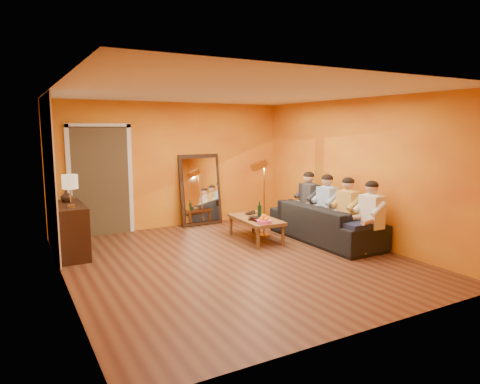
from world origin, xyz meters
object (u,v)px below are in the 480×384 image
table_lamp (70,191)px  sofa (325,223)px  person_far_right (309,202)px  vase (66,196)px  coffee_table (256,229)px  tumbler (258,214)px  floor_lamp (264,200)px  mirror_frame (200,190)px  dog (352,234)px  person_far_left (371,218)px  sideboard (70,230)px  laptop (254,213)px  wine_bottle (260,210)px  person_mid_left (348,212)px  person_mid_right (327,207)px

table_lamp → sofa: size_ratio=0.22×
person_far_right → vase: bearing=168.2°
coffee_table → tumbler: tumbler is taller
sofa → floor_lamp: 1.21m
sofa → tumbler: 1.26m
mirror_frame → dog: size_ratio=2.33×
mirror_frame → person_far_left: size_ratio=1.25×
sideboard → laptop: (3.33, -0.30, 0.01)m
wine_bottle → coffee_table: bearing=135.0°
table_lamp → person_far_right: bearing=-4.7°
sideboard → tumbler: size_ratio=10.66×
wine_bottle → tumbler: 0.21m
dog → person_far_right: 1.55m
sofa → dog: (-0.14, -0.85, -0.02)m
coffee_table → wine_bottle: 0.37m
wine_bottle → vase: bearing=163.5°
tumbler → person_far_left: bearing=-58.2°
person_mid_left → wine_bottle: bearing=137.9°
person_far_right → wine_bottle: 1.18m
dog → table_lamp: bearing=177.7°
wine_bottle → laptop: size_ratio=0.85×
floor_lamp → person_far_right: size_ratio=1.18×
mirror_frame → person_far_left: bearing=-65.0°
person_mid_right → person_far_right: same height
person_far_right → wine_bottle: bearing=-178.1°
person_mid_right → tumbler: bearing=148.3°
laptop → sideboard: bearing=147.0°
person_far_right → laptop: size_ratio=3.34×
person_mid_left → dog: bearing=-123.6°
floor_lamp → vase: floor_lamp is taller
sofa → wine_bottle: 1.23m
table_lamp → sofa: bearing=-13.4°
sideboard → tumbler: 3.31m
mirror_frame → person_mid_left: size_ratio=1.25×
dog → tumbler: bearing=139.3°
coffee_table → dog: (0.96, -1.51, 0.12)m
coffee_table → person_far_left: size_ratio=1.00×
sideboard → sofa: (4.24, -1.31, -0.08)m
person_mid_left → sofa: bearing=106.1°
mirror_frame → laptop: bearing=-68.8°
person_mid_left → person_mid_right: size_ratio=1.00×
person_mid_right → laptop: 1.40m
sofa → coffee_table: bearing=58.9°
person_far_left → tumbler: bearing=121.8°
mirror_frame → sofa: size_ratio=0.65×
sofa → laptop: 1.37m
person_far_left → person_mid_left: (0.00, 0.55, 0.00)m
dog → person_far_right: bearing=102.0°
laptop → dog: bearing=-95.1°
coffee_table → dog: size_ratio=1.87×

